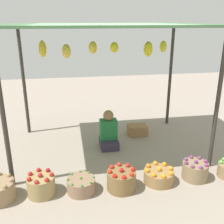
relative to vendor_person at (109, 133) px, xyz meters
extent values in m
plane|color=gray|center=(-0.03, -0.01, -0.30)|extent=(14.00, 14.00, 0.00)
cylinder|color=#38332D|center=(-1.70, -1.05, 0.88)|extent=(0.07, 0.07, 2.36)
cylinder|color=#38332D|center=(1.65, -1.05, 0.88)|extent=(0.07, 0.07, 2.36)
cylinder|color=#38332D|center=(-1.70, 1.03, 0.88)|extent=(0.07, 0.07, 2.36)
cylinder|color=#38332D|center=(1.65, 1.03, 0.88)|extent=(0.07, 0.07, 2.36)
cube|color=#4F7C4F|center=(-0.03, -0.01, 2.08)|extent=(3.65, 2.38, 0.04)
ellipsoid|color=gold|center=(-1.18, 0.27, 1.66)|extent=(0.14, 0.14, 0.31)
ellipsoid|color=gold|center=(-0.75, -0.19, 1.66)|extent=(0.15, 0.15, 0.24)
ellipsoid|color=yellow|center=(-0.24, 0.37, 1.66)|extent=(0.16, 0.16, 0.24)
ellipsoid|color=yellow|center=(0.17, 0.31, 1.66)|extent=(0.16, 0.16, 0.20)
ellipsoid|color=yellow|center=(0.72, -0.09, 1.66)|extent=(0.16, 0.16, 0.27)
ellipsoid|color=yellow|center=(1.16, 0.32, 1.66)|extent=(0.14, 0.14, 0.23)
cube|color=#332E43|center=(0.00, -0.03, -0.21)|extent=(0.36, 0.44, 0.18)
cube|color=#207238|center=(0.00, 0.02, 0.08)|extent=(0.34, 0.22, 0.40)
sphere|color=olive|center=(0.00, 0.02, 0.38)|extent=(0.21, 0.21, 0.21)
sphere|color=#988160|center=(-1.63, -1.40, 0.00)|extent=(0.06, 0.06, 0.06)
sphere|color=#A6854D|center=(-1.69, -1.25, 0.00)|extent=(0.06, 0.06, 0.06)
sphere|color=#A67D51|center=(-1.83, -1.19, 0.00)|extent=(0.06, 0.06, 0.06)
sphere|color=#A08157|center=(-1.69, -1.54, 0.00)|extent=(0.06, 0.06, 0.06)
cylinder|color=#9E8855|center=(-1.23, -1.37, -0.15)|extent=(0.41, 0.41, 0.30)
sphere|color=#B02425|center=(-1.23, -1.37, 0.03)|extent=(0.07, 0.07, 0.07)
sphere|color=#A9251E|center=(-1.07, -1.37, 0.02)|extent=(0.07, 0.07, 0.07)
sphere|color=#AA181E|center=(-1.13, -1.24, 0.02)|extent=(0.07, 0.07, 0.07)
sphere|color=red|center=(-1.27, -1.21, 0.02)|extent=(0.07, 0.07, 0.07)
sphere|color=red|center=(-1.38, -1.30, 0.02)|extent=(0.07, 0.07, 0.07)
sphere|color=#AF1F19|center=(-1.38, -1.44, 0.02)|extent=(0.07, 0.07, 0.07)
sphere|color=#B12628|center=(-1.27, -1.53, 0.02)|extent=(0.07, 0.07, 0.07)
sphere|color=#AB1E1A|center=(-1.13, -1.50, 0.02)|extent=(0.07, 0.07, 0.07)
cylinder|color=#8F6F54|center=(-0.64, -1.41, -0.19)|extent=(0.43, 0.43, 0.22)
sphere|color=#3C8625|center=(-0.64, -1.41, -0.06)|extent=(0.04, 0.04, 0.04)
sphere|color=#3F8637|center=(-0.45, -1.41, -0.07)|extent=(0.04, 0.04, 0.04)
sphere|color=#32892B|center=(-0.51, -1.27, -0.07)|extent=(0.04, 0.04, 0.04)
sphere|color=#3F8024|center=(-0.64, -1.21, -0.07)|extent=(0.04, 0.04, 0.04)
sphere|color=#3C9131|center=(-0.78, -1.27, -0.07)|extent=(0.04, 0.04, 0.04)
sphere|color=#408624|center=(-0.84, -1.41, -0.07)|extent=(0.04, 0.04, 0.04)
sphere|color=#36902C|center=(-0.78, -1.54, -0.07)|extent=(0.04, 0.04, 0.04)
sphere|color=#2F8E33|center=(-0.64, -1.60, -0.07)|extent=(0.04, 0.04, 0.04)
sphere|color=#348627|center=(-0.51, -1.54, -0.07)|extent=(0.04, 0.04, 0.04)
cylinder|color=olive|center=(-0.03, -1.44, -0.15)|extent=(0.44, 0.44, 0.30)
sphere|color=red|center=(-0.03, -1.44, 0.03)|extent=(0.07, 0.07, 0.07)
sphere|color=red|center=(0.15, -1.44, 0.02)|extent=(0.07, 0.07, 0.07)
sphere|color=red|center=(0.10, -1.31, 0.02)|extent=(0.07, 0.07, 0.07)
sphere|color=red|center=(-0.03, -1.26, 0.02)|extent=(0.07, 0.07, 0.07)
sphere|color=red|center=(-0.16, -1.31, 0.02)|extent=(0.07, 0.07, 0.07)
sphere|color=red|center=(-0.21, -1.44, 0.02)|extent=(0.07, 0.07, 0.07)
sphere|color=red|center=(-0.16, -1.57, 0.02)|extent=(0.07, 0.07, 0.07)
sphere|color=red|center=(-0.03, -1.62, 0.02)|extent=(0.07, 0.07, 0.07)
sphere|color=red|center=(0.10, -1.57, 0.02)|extent=(0.07, 0.07, 0.07)
cylinder|color=#9B7848|center=(0.60, -1.36, -0.20)|extent=(0.48, 0.48, 0.20)
sphere|color=orange|center=(0.60, -1.36, -0.07)|extent=(0.08, 0.08, 0.08)
sphere|color=orange|center=(0.79, -1.36, -0.07)|extent=(0.08, 0.08, 0.08)
sphere|color=orange|center=(0.74, -1.22, -0.07)|extent=(0.08, 0.08, 0.08)
sphere|color=orange|center=(0.60, -1.17, -0.07)|extent=(0.08, 0.08, 0.08)
sphere|color=orange|center=(0.46, -1.22, -0.07)|extent=(0.08, 0.08, 0.08)
sphere|color=orange|center=(0.40, -1.36, -0.07)|extent=(0.08, 0.08, 0.08)
sphere|color=orange|center=(0.46, -1.50, -0.07)|extent=(0.08, 0.08, 0.08)
sphere|color=orange|center=(0.60, -1.56, -0.07)|extent=(0.08, 0.08, 0.08)
sphere|color=orange|center=(0.74, -1.50, -0.07)|extent=(0.08, 0.08, 0.08)
cylinder|color=#8F7755|center=(1.22, -1.36, -0.16)|extent=(0.41, 0.41, 0.28)
sphere|color=#793476|center=(1.22, -1.36, 0.01)|extent=(0.06, 0.06, 0.06)
sphere|color=#863374|center=(1.38, -1.36, 0.00)|extent=(0.06, 0.06, 0.06)
sphere|color=#7D3B76|center=(1.33, -1.24, 0.00)|extent=(0.06, 0.06, 0.06)
sphere|color=#873973|center=(1.22, -1.19, 0.00)|extent=(0.06, 0.06, 0.06)
sphere|color=#803D77|center=(1.10, -1.24, 0.00)|extent=(0.06, 0.06, 0.06)
sphere|color=#76306A|center=(1.05, -1.36, 0.00)|extent=(0.06, 0.06, 0.06)
sphere|color=#793B69|center=(1.10, -1.48, 0.00)|extent=(0.06, 0.06, 0.06)
sphere|color=#793475|center=(1.22, -1.53, 0.00)|extent=(0.06, 0.06, 0.06)
sphere|color=#87316A|center=(1.33, -1.48, 0.00)|extent=(0.06, 0.06, 0.06)
sphere|color=#64AF48|center=(1.77, -1.27, -0.05)|extent=(0.07, 0.07, 0.07)
sphere|color=#61AD4F|center=(1.67, -1.35, -0.05)|extent=(0.07, 0.07, 0.07)
cube|color=#956B43|center=(0.73, 0.48, -0.19)|extent=(0.42, 0.33, 0.22)
camera|label=1|loc=(-0.75, -4.80, 2.18)|focal=42.05mm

